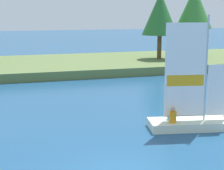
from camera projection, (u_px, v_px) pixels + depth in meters
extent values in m
cube|color=#5B703D|center=(39.00, 66.00, 34.14)|extent=(80.00, 12.23, 0.72)
cylinder|color=brown|center=(159.00, 47.00, 36.32)|extent=(0.42, 0.42, 2.31)
cone|color=#286B2D|center=(160.00, 13.00, 35.70)|extent=(3.47, 3.47, 4.10)
cylinder|color=brown|center=(193.00, 43.00, 37.19)|extent=(0.31, 0.31, 2.89)
cone|color=#387F33|center=(194.00, 7.00, 36.52)|extent=(3.57, 3.57, 4.07)
cube|color=silver|center=(195.00, 124.00, 16.96)|extent=(4.36, 2.19, 0.38)
cylinder|color=#B7B7BC|center=(206.00, 69.00, 16.52)|extent=(0.08, 0.08, 4.70)
cube|color=white|center=(186.00, 70.00, 16.43)|extent=(1.84, 0.39, 4.11)
cube|color=orange|center=(185.00, 80.00, 16.52)|extent=(1.66, 0.36, 0.49)
cube|color=white|center=(217.00, 90.00, 16.77)|extent=(0.91, 0.21, 2.32)
cylinder|color=#B7B7BC|center=(184.00, 116.00, 16.83)|extent=(1.84, 0.41, 0.06)
cube|color=orange|center=(173.00, 117.00, 16.45)|extent=(0.31, 0.25, 0.53)
sphere|color=tan|center=(173.00, 109.00, 16.38)|extent=(0.20, 0.20, 0.20)
cube|color=#338CCC|center=(171.00, 114.00, 17.08)|extent=(0.31, 0.25, 0.46)
sphere|color=tan|center=(171.00, 107.00, 17.01)|extent=(0.20, 0.20, 0.20)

